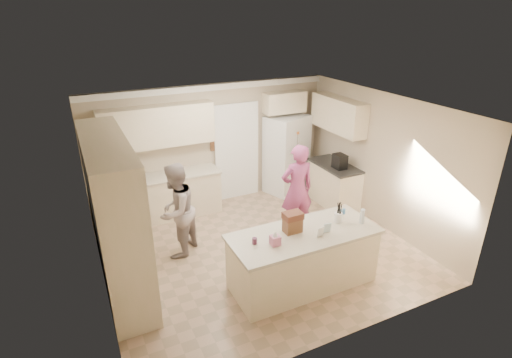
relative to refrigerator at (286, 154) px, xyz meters
name	(u,v)px	position (x,y,z in m)	size (l,w,h in m)	color
floor	(259,251)	(-1.71, -2.07, -0.91)	(5.20, 4.60, 0.02)	tan
ceiling	(260,107)	(-1.71, -2.07, 1.71)	(5.20, 4.60, 0.02)	white
wall_back	(212,145)	(-1.71, 0.24, 0.40)	(5.20, 0.02, 2.60)	#BBAA8E
wall_front	(346,257)	(-1.71, -4.38, 0.40)	(5.20, 0.02, 2.60)	#BBAA8E
wall_left	(93,218)	(-4.32, -2.07, 0.40)	(0.02, 4.60, 2.60)	#BBAA8E
wall_right	(381,161)	(0.90, -2.07, 0.40)	(0.02, 4.60, 2.60)	#BBAA8E
crown_back	(210,88)	(-1.71, 0.19, 1.63)	(5.20, 0.08, 0.12)	white
pantry_bank	(115,215)	(-4.01, -1.87, 0.28)	(0.60, 2.60, 2.35)	beige
back_base_cab	(166,197)	(-2.86, -0.07, -0.46)	(2.20, 0.60, 0.88)	beige
back_countertop	(164,177)	(-2.86, -0.08, 0.00)	(2.24, 0.63, 0.04)	beige
back_upper_cab	(158,126)	(-2.86, 0.06, 1.00)	(2.20, 0.35, 0.80)	beige
doorway_opening	(236,153)	(-1.16, 0.21, 0.15)	(0.90, 0.06, 2.10)	black
doorway_casing	(237,153)	(-1.16, 0.18, 0.15)	(1.02, 0.03, 2.22)	white
wall_frame_upper	(213,134)	(-1.69, 0.20, 0.65)	(0.15, 0.02, 0.20)	brown
wall_frame_lower	(214,146)	(-1.69, 0.20, 0.38)	(0.15, 0.02, 0.20)	brown
refrigerator	(286,154)	(0.00, 0.00, 0.00)	(0.90, 0.70, 1.80)	white
fridge_seam	(294,159)	(0.00, -0.35, 0.00)	(0.01, 0.02, 1.78)	gray
fridge_dispenser	(286,150)	(-0.22, -0.37, 0.25)	(0.22, 0.03, 0.35)	black
fridge_handle_l	(293,153)	(-0.05, -0.37, 0.15)	(0.02, 0.02, 0.85)	silver
fridge_handle_r	(297,153)	(0.05, -0.37, 0.15)	(0.02, 0.02, 0.85)	silver
over_fridge_cab	(284,102)	(-0.06, 0.06, 1.20)	(0.95, 0.35, 0.45)	beige
right_base_cab	(334,185)	(0.59, -1.07, -0.46)	(0.60, 1.20, 0.88)	beige
right_countertop	(335,166)	(0.58, -1.07, 0.00)	(0.63, 1.24, 0.04)	#2D2B28
right_upper_cab	(338,115)	(0.71, -0.87, 1.05)	(0.35, 1.50, 0.70)	beige
coffee_maker	(340,161)	(0.54, -1.27, 0.17)	(0.22, 0.28, 0.30)	black
island_base	(303,260)	(-1.51, -3.17, -0.46)	(2.20, 0.90, 0.88)	beige
island_top	(304,234)	(-1.51, -3.17, 0.00)	(2.28, 0.96, 0.05)	beige
utensil_crock	(338,217)	(-0.86, -3.12, 0.10)	(0.13, 0.13, 0.15)	white
tissue_box	(275,240)	(-2.06, -3.27, 0.10)	(0.13, 0.13, 0.14)	#D06F95
tissue_plume	(275,234)	(-2.06, -3.27, 0.20)	(0.08, 0.08, 0.08)	white
dollhouse_body	(292,225)	(-1.66, -3.07, 0.14)	(0.26, 0.18, 0.22)	brown
dollhouse_roof	(293,216)	(-1.66, -3.07, 0.30)	(0.28, 0.20, 0.10)	#592D1E
jam_jar	(255,241)	(-2.31, -3.12, 0.07)	(0.07, 0.07, 0.09)	#59263F
greeting_card_a	(321,232)	(-1.36, -3.37, 0.11)	(0.12, 0.01, 0.16)	white
greeting_card_b	(327,228)	(-1.21, -3.32, 0.11)	(0.12, 0.01, 0.16)	silver
water_bottle	(362,216)	(-0.56, -3.32, 0.14)	(0.07, 0.07, 0.24)	silver
shaker_salt	(340,212)	(-0.69, -2.95, 0.07)	(0.05, 0.05, 0.09)	#4B84B6
shaker_pepper	(344,211)	(-0.62, -2.95, 0.07)	(0.05, 0.05, 0.09)	#4B84B6
teen_boy	(176,211)	(-3.01, -1.50, -0.06)	(0.82, 0.64, 1.68)	#9B9593
teen_girl	(297,190)	(-0.77, -1.74, -0.02)	(0.64, 0.42, 1.77)	#A34486
fridge_magnets	(295,159)	(0.00, -0.36, 0.00)	(0.76, 0.02, 1.44)	tan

